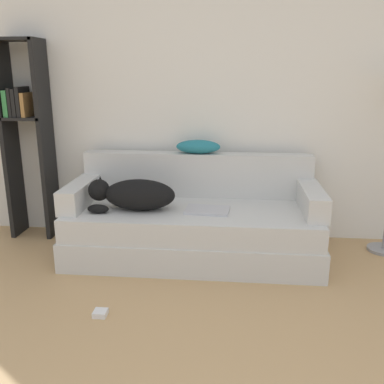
{
  "coord_description": "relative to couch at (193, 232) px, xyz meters",
  "views": [
    {
      "loc": [
        0.12,
        -0.9,
        1.4
      ],
      "look_at": [
        -0.17,
        2.08,
        0.55
      ],
      "focal_mm": 40.0,
      "sensor_mm": 36.0,
      "label": 1
    }
  ],
  "objects": [
    {
      "name": "power_adapter",
      "position": [
        -0.47,
        -0.9,
        -0.18
      ],
      "size": [
        0.08,
        0.08,
        0.03
      ],
      "color": "silver",
      "rests_on": "ground_plane"
    },
    {
      "name": "couch_backrest",
      "position": [
        0.0,
        0.34,
        0.38
      ],
      "size": [
        1.86,
        0.15,
        0.36
      ],
      "color": "silver",
      "rests_on": "couch"
    },
    {
      "name": "wall_back",
      "position": [
        0.17,
        0.53,
        1.16
      ],
      "size": [
        7.06,
        0.06,
        2.7
      ],
      "color": "silver",
      "rests_on": "ground_plane"
    },
    {
      "name": "couch",
      "position": [
        0.0,
        0.0,
        0.0
      ],
      "size": [
        1.9,
        0.82,
        0.4
      ],
      "color": "silver",
      "rests_on": "ground_plane"
    },
    {
      "name": "couch_arm_right",
      "position": [
        0.87,
        -0.01,
        0.29
      ],
      "size": [
        0.15,
        0.63,
        0.18
      ],
      "color": "silver",
      "rests_on": "couch"
    },
    {
      "name": "laptop",
      "position": [
        0.11,
        -0.08,
        0.21
      ],
      "size": [
        0.34,
        0.24,
        0.02
      ],
      "rotation": [
        0.0,
        0.0,
        -0.08
      ],
      "color": "#B7B7BC",
      "rests_on": "couch"
    },
    {
      "name": "dog",
      "position": [
        -0.43,
        -0.09,
        0.32
      ],
      "size": [
        0.65,
        0.29,
        0.24
      ],
      "color": "black",
      "rests_on": "couch"
    },
    {
      "name": "throw_pillow",
      "position": [
        0.01,
        0.34,
        0.61
      ],
      "size": [
        0.36,
        0.18,
        0.11
      ],
      "color": "teal",
      "rests_on": "couch_backrest"
    },
    {
      "name": "couch_arm_left",
      "position": [
        -0.87,
        -0.01,
        0.29
      ],
      "size": [
        0.15,
        0.63,
        0.18
      ],
      "color": "silver",
      "rests_on": "couch"
    },
    {
      "name": "bookshelf",
      "position": [
        -1.44,
        0.34,
        0.73
      ],
      "size": [
        0.36,
        0.26,
        1.65
      ],
      "color": "black",
      "rests_on": "ground_plane"
    }
  ]
}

